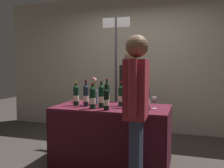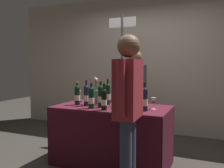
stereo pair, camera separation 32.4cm
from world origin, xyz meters
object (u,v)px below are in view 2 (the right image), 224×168
Objects in this scene: tasting_table at (112,124)px; featured_wine_bottle at (108,94)px; display_bottle_0 at (101,96)px; flower_vase at (96,95)px; taster_foreground_right at (128,102)px; vendor_presenter at (135,90)px; booth_signpost at (122,66)px; wine_glass_near_vendor at (133,101)px; wine_glass_mid at (154,101)px.

tasting_table is 4.21× the size of featured_wine_bottle.
display_bottle_0 is 0.89× the size of flower_vase.
featured_wine_bottle is 0.22× the size of taster_foreground_right.
vendor_presenter is 1.52m from taster_foreground_right.
flower_vase is at bearing 40.99° from taster_foreground_right.
display_bottle_0 is at bearing -82.63° from booth_signpost.
booth_signpost reaches higher than wine_glass_near_vendor.
display_bottle_0 is at bearing -168.32° from wine_glass_mid.
wine_glass_mid is at bearing -0.18° from tasting_table.
wine_glass_near_vendor is 0.79m from vendor_presenter.
tasting_table is 12.36× the size of wine_glass_near_vendor.
featured_wine_bottle is 0.95× the size of flower_vase.
wine_glass_mid reaches higher than wine_glass_near_vendor.
flower_vase reaches higher than tasting_table.
booth_signpost is (-0.33, 0.28, 0.39)m from vendor_presenter.
wine_glass_mid is 0.09× the size of vendor_presenter.
booth_signpost is (-0.73, 1.75, 0.35)m from taster_foreground_right.
tasting_table is 10.29× the size of wine_glass_mid.
wine_glass_mid reaches higher than tasting_table.
tasting_table is 0.93× the size of taster_foreground_right.
booth_signpost is at bearing 98.86° from featured_wine_bottle.
wine_glass_near_vendor is 0.08× the size of vendor_presenter.
taster_foreground_right is at bearing -55.94° from tasting_table.
wine_glass_mid is 0.86m from flower_vase.
booth_signpost reaches higher than taster_foreground_right.
featured_wine_bottle is 0.68m from vendor_presenter.
taster_foreground_right reaches higher than wine_glass_mid.
featured_wine_bottle is at bearing 166.24° from wine_glass_near_vendor.
vendor_presenter is (0.19, 0.66, -0.01)m from featured_wine_bottle.
display_bottle_0 is (-0.10, -0.14, 0.39)m from tasting_table.
display_bottle_0 is at bearing -88.48° from featured_wine_bottle.
display_bottle_0 is 1.25m from booth_signpost.
booth_signpost is (-0.25, 1.04, 0.78)m from tasting_table.
tasting_table is 0.44m from wine_glass_near_vendor.
tasting_table is 0.97× the size of vendor_presenter.
booth_signpost is (-0.82, 1.04, 0.43)m from wine_glass_mid.
wine_glass_mid is (0.57, -0.00, 0.35)m from tasting_table.
display_bottle_0 is 2.76× the size of wine_glass_near_vendor.
taster_foreground_right is (0.58, -0.57, 0.04)m from display_bottle_0.
wine_glass_near_vendor is 0.32× the size of flower_vase.
display_bottle_0 is at bearing -125.97° from tasting_table.
featured_wine_bottle is 2.45× the size of wine_glass_mid.
tasting_table is 0.96m from taster_foreground_right.
vendor_presenter reaches higher than display_bottle_0.
vendor_presenter is at bearing 12.39° from taster_foreground_right.
wine_glass_near_vendor is 1.25m from booth_signpost.
wine_glass_mid is at bearing -9.68° from taster_foreground_right.
flower_vase is at bearing 171.79° from wine_glass_near_vendor.
booth_signpost is at bearing 118.03° from wine_glass_near_vendor.
taster_foreground_right reaches higher than tasting_table.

